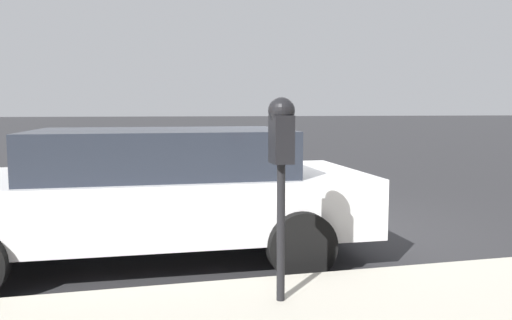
{
  "coord_description": "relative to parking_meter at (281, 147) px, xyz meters",
  "views": [
    {
      "loc": [
        -6.1,
        1.94,
        1.56
      ],
      "look_at": [
        -2.59,
        1.1,
        1.19
      ],
      "focal_mm": 35.0,
      "sensor_mm": 36.0,
      "label": 1
    }
  ],
  "objects": [
    {
      "name": "car_white",
      "position": [
        1.82,
        0.88,
        -0.56
      ],
      "size": [
        2.15,
        4.56,
        1.36
      ],
      "rotation": [
        0.0,
        0.0,
        -0.03
      ],
      "color": "silver",
      "rests_on": "ground_plane"
    },
    {
      "name": "parking_meter",
      "position": [
        0.0,
        0.0,
        0.0
      ],
      "size": [
        0.21,
        0.19,
        1.47
      ],
      "color": "black",
      "rests_on": "sidewalk"
    },
    {
      "name": "ground_plane",
      "position": [
        2.72,
        -0.95,
        -1.3
      ],
      "size": [
        220.0,
        220.0,
        0.0
      ],
      "primitive_type": "plane",
      "color": "#2B2B2D"
    }
  ]
}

